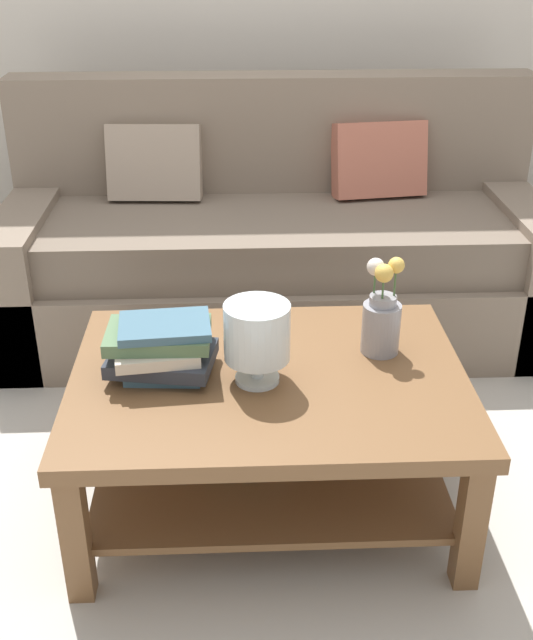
{
  "coord_description": "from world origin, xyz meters",
  "views": [
    {
      "loc": [
        -0.09,
        -2.37,
        1.66
      ],
      "look_at": [
        0.01,
        -0.24,
        0.56
      ],
      "focal_mm": 44.06,
      "sensor_mm": 36.0,
      "label": 1
    }
  ],
  "objects_px": {
    "coffee_table": "(267,410)",
    "flower_pitcher": "(382,317)",
    "book_stack_main": "(161,347)",
    "glass_hurricane_vase": "(257,334)",
    "couch": "(275,249)"
  },
  "relations": [
    {
      "from": "glass_hurricane_vase",
      "to": "book_stack_main",
      "type": "bearing_deg",
      "value": 168.4
    },
    {
      "from": "glass_hurricane_vase",
      "to": "flower_pitcher",
      "type": "height_order",
      "value": "flower_pitcher"
    },
    {
      "from": "book_stack_main",
      "to": "glass_hurricane_vase",
      "type": "xyz_separation_m",
      "value": [
        0.28,
        -0.06,
        0.07
      ]
    },
    {
      "from": "glass_hurricane_vase",
      "to": "flower_pitcher",
      "type": "relative_size",
      "value": 0.78
    },
    {
      "from": "couch",
      "to": "book_stack_main",
      "type": "distance_m",
      "value": 1.27
    },
    {
      "from": "coffee_table",
      "to": "glass_hurricane_vase",
      "type": "distance_m",
      "value": 0.29
    },
    {
      "from": "flower_pitcher",
      "to": "book_stack_main",
      "type": "bearing_deg",
      "value": -171.32
    },
    {
      "from": "couch",
      "to": "coffee_table",
      "type": "xyz_separation_m",
      "value": [
        -0.09,
        -1.21,
        -0.03
      ]
    },
    {
      "from": "coffee_table",
      "to": "flower_pitcher",
      "type": "distance_m",
      "value": 0.45
    },
    {
      "from": "coffee_table",
      "to": "glass_hurricane_vase",
      "type": "relative_size",
      "value": 4.8
    },
    {
      "from": "coffee_table",
      "to": "book_stack_main",
      "type": "distance_m",
      "value": 0.38
    },
    {
      "from": "glass_hurricane_vase",
      "to": "flower_pitcher",
      "type": "xyz_separation_m",
      "value": [
        0.38,
        0.16,
        -0.03
      ]
    },
    {
      "from": "coffee_table",
      "to": "flower_pitcher",
      "type": "bearing_deg",
      "value": 18.47
    },
    {
      "from": "glass_hurricane_vase",
      "to": "coffee_table",
      "type": "bearing_deg",
      "value": 53.27
    },
    {
      "from": "book_stack_main",
      "to": "flower_pitcher",
      "type": "distance_m",
      "value": 0.67
    }
  ]
}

